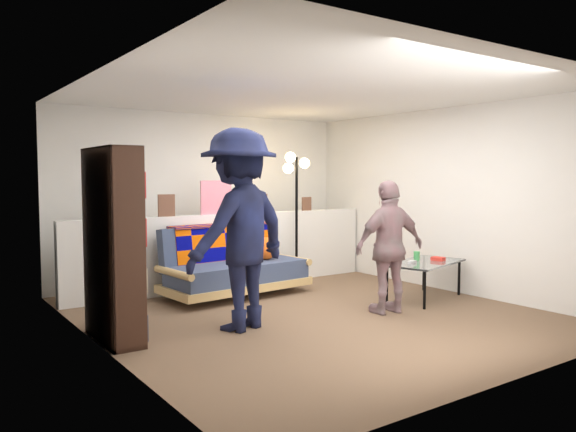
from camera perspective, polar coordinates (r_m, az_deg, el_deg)
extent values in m
plane|color=brown|center=(6.27, 2.12, -9.82)|extent=(5.00, 5.00, 0.00)
cube|color=silver|center=(8.23, -8.41, 1.88)|extent=(4.50, 0.10, 2.40)
cube|color=silver|center=(5.07, -18.57, 0.42)|extent=(0.10, 5.00, 2.40)
cube|color=silver|center=(7.67, 15.70, 1.62)|extent=(0.10, 5.00, 2.40)
cube|color=white|center=(6.16, 2.18, 12.41)|extent=(4.50, 5.00, 0.10)
cube|color=silver|center=(7.67, -6.01, -3.50)|extent=(4.45, 0.15, 1.00)
cube|color=brown|center=(7.00, -16.78, 0.65)|extent=(0.18, 0.02, 0.22)
cube|color=brown|center=(7.20, -12.25, 1.06)|extent=(0.22, 0.02, 0.28)
cube|color=silver|center=(7.50, -7.32, 1.88)|extent=(0.45, 0.02, 0.45)
cube|color=brown|center=(7.85, -2.78, 1.30)|extent=(0.20, 0.02, 0.26)
cube|color=brown|center=(8.31, 1.90, 1.25)|extent=(0.16, 0.02, 0.20)
cube|color=tan|center=(7.14, -5.29, -6.94)|extent=(1.91, 0.98, 0.10)
cube|color=#364362|center=(7.07, -5.07, -5.68)|extent=(1.80, 0.83, 0.23)
cube|color=#364362|center=(7.33, -6.71, -3.05)|extent=(1.76, 0.38, 0.55)
cylinder|color=tan|center=(6.65, -11.55, -5.69)|extent=(0.16, 0.83, 0.09)
cylinder|color=tan|center=(7.62, 0.14, -4.37)|extent=(0.16, 0.83, 0.09)
cube|color=#050877|center=(7.26, -6.38, -3.11)|extent=(1.41, 0.22, 0.50)
cube|color=#050877|center=(7.34, -6.94, -0.90)|extent=(1.42, 0.36, 0.03)
sphere|color=#F35415|center=(7.29, -2.25, -3.30)|extent=(0.29, 0.29, 0.29)
cube|color=black|center=(5.31, -18.79, -2.89)|extent=(0.02, 0.88, 1.76)
cube|color=black|center=(4.94, -15.86, -3.32)|extent=(0.29, 0.02, 1.76)
cube|color=black|center=(5.76, -18.67, -2.36)|extent=(0.29, 0.02, 1.76)
cube|color=black|center=(5.32, -17.57, 6.57)|extent=(0.29, 0.88, 0.02)
cube|color=black|center=(5.51, -17.18, -11.74)|extent=(0.29, 0.88, 0.04)
cube|color=black|center=(5.41, -17.28, -7.14)|extent=(0.29, 0.84, 0.02)
cube|color=black|center=(5.35, -17.37, -2.81)|extent=(0.29, 0.84, 0.02)
cube|color=black|center=(5.31, -17.46, 1.61)|extent=(0.29, 0.84, 0.02)
cube|color=red|center=(5.47, -17.02, -9.94)|extent=(0.22, 0.82, 0.29)
cube|color=#2955B4|center=(5.39, -17.12, -5.49)|extent=(0.22, 0.82, 0.27)
cube|color=gold|center=(5.34, -17.21, -1.12)|extent=(0.22, 0.82, 0.29)
cube|color=green|center=(5.32, -17.30, 3.30)|extent=(0.22, 0.82, 0.27)
cylinder|color=black|center=(6.59, 13.71, -7.32)|extent=(0.04, 0.04, 0.44)
cylinder|color=black|center=(7.48, 16.99, -6.03)|extent=(0.04, 0.04, 0.44)
cylinder|color=black|center=(6.80, 10.01, -6.90)|extent=(0.04, 0.04, 0.44)
cylinder|color=black|center=(7.67, 13.63, -5.72)|extent=(0.04, 0.04, 0.44)
cube|color=silver|center=(7.09, 13.69, -4.62)|extent=(1.22, 0.88, 0.02)
cube|color=silver|center=(6.91, 12.50, -4.59)|extent=(0.14, 0.09, 0.03)
cube|color=red|center=(7.22, 15.01, -4.22)|extent=(0.15, 0.18, 0.04)
cylinder|color=#46A957|center=(7.18, 12.94, -3.97)|extent=(0.09, 0.09, 0.11)
cylinder|color=black|center=(8.03, 0.87, -6.64)|extent=(0.32, 0.32, 0.03)
cylinder|color=black|center=(7.92, 0.87, -0.42)|extent=(0.05, 0.05, 1.78)
sphere|color=#FFC672|center=(7.83, 0.02, 4.88)|extent=(0.15, 0.15, 0.15)
sphere|color=#FFC672|center=(8.00, 1.69, 5.39)|extent=(0.15, 0.15, 0.15)
sphere|color=#FFC672|center=(7.99, 0.24, 5.99)|extent=(0.15, 0.15, 0.15)
imported|color=black|center=(5.51, -4.98, -1.37)|extent=(1.43, 1.08, 1.97)
imported|color=#BF7C86|center=(6.25, 10.29, -3.12)|extent=(0.90, 0.48, 1.46)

